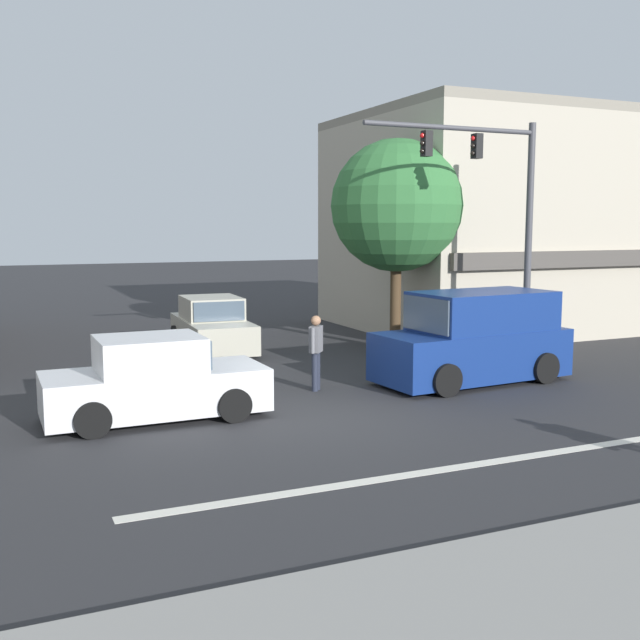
# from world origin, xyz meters

# --- Properties ---
(ground_plane) EXTENTS (120.00, 120.00, 0.00)m
(ground_plane) POSITION_xyz_m (0.00, 0.00, 0.00)
(ground_plane) COLOR #2B2B2D
(lane_marking_stripe) EXTENTS (9.00, 0.24, 0.01)m
(lane_marking_stripe) POSITION_xyz_m (0.00, -3.50, 0.00)
(lane_marking_stripe) COLOR silver
(lane_marking_stripe) RESTS_ON ground
(building_right_corner) EXTENTS (11.64, 8.84, 7.44)m
(building_right_corner) POSITION_xyz_m (11.72, 9.57, 3.72)
(building_right_corner) COLOR #B7AD99
(building_right_corner) RESTS_ON ground
(street_tree) EXTENTS (3.82, 3.82, 6.10)m
(street_tree) POSITION_xyz_m (5.07, 6.35, 4.18)
(street_tree) COLOR #4C3823
(street_tree) RESTS_ON ground
(traffic_light_mast) EXTENTS (4.89, 0.25, 6.20)m
(traffic_light_mast) POSITION_xyz_m (6.01, 2.86, 4.18)
(traffic_light_mast) COLOR #47474C
(traffic_light_mast) RESTS_ON ground
(sedan_waiting_far) EXTENTS (4.12, 1.91, 1.58)m
(sedan_waiting_far) POSITION_xyz_m (-3.02, 1.20, 0.71)
(sedan_waiting_far) COLOR silver
(sedan_waiting_far) RESTS_ON ground
(sedan_crossing_leftbound) EXTENTS (2.03, 4.18, 1.58)m
(sedan_crossing_leftbound) POSITION_xyz_m (0.05, 8.17, 0.71)
(sedan_crossing_leftbound) COLOR #B7B29E
(sedan_crossing_leftbound) RESTS_ON ground
(van_approaching_near) EXTENTS (4.73, 2.32, 2.11)m
(van_approaching_near) POSITION_xyz_m (4.48, 1.58, 1.01)
(van_approaching_near) COLOR navy
(van_approaching_near) RESTS_ON ground
(pedestrian_mid_crossing) EXTENTS (0.40, 0.46, 1.67)m
(pedestrian_mid_crossing) POSITION_xyz_m (0.74, 2.24, 0.95)
(pedestrian_mid_crossing) COLOR #232838
(pedestrian_mid_crossing) RESTS_ON ground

